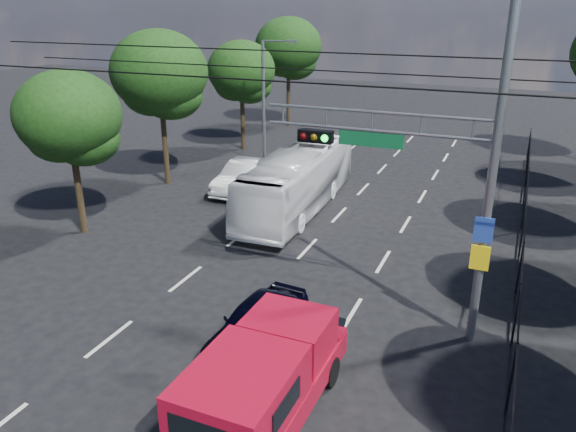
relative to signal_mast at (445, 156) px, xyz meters
The scene contains 13 objects.
lane_markings 9.56m from the signal_mast, 131.33° to the left, with size 6.12×38.00×0.01m.
signal_mast is the anchor object (origin of this frame).
streetlight_left 18.24m from the signal_mast, 129.66° to the left, with size 2.09×0.22×7.08m.
utility_wires 5.71m from the signal_mast, behind, with size 22.00×5.04×0.74m.
fence_right 6.37m from the signal_mast, 61.03° to the left, with size 0.06×34.03×2.00m.
tree_left_b 14.62m from the signal_mast, behind, with size 4.08×4.08×6.63m.
tree_left_c 17.57m from the signal_mast, 149.06° to the left, with size 4.80×4.80×7.80m.
tree_left_d 22.48m from the signal_mast, 130.73° to the left, with size 4.20×4.20×6.83m.
tree_left_e 29.12m from the signal_mast, 120.71° to the left, with size 4.92×4.92×7.99m.
red_pickup 7.24m from the signal_mast, 117.89° to the right, with size 2.19×5.75×2.12m.
navy_hatchback 6.76m from the signal_mast, 148.85° to the right, with size 1.59×3.96×1.35m, color black.
white_bus 11.48m from the signal_mast, 132.32° to the left, with size 2.34×10.00×2.79m, color white.
white_van 15.02m from the signal_mast, 138.80° to the left, with size 1.62×4.66×1.53m, color silver.
Camera 1 is at (7.00, -6.64, 9.02)m, focal length 35.00 mm.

